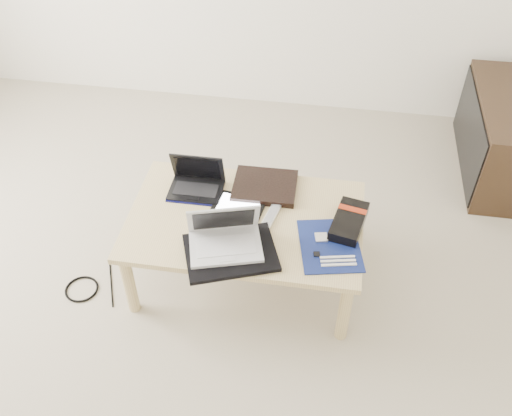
% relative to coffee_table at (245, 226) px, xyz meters
% --- Properties ---
extents(ground, '(4.00, 4.00, 0.00)m').
position_rel_coffee_table_xyz_m(ground, '(-0.40, -0.36, -0.35)').
color(ground, '#BAAF97').
rests_on(ground, ground).
extents(coffee_table, '(1.10, 0.70, 0.40)m').
position_rel_coffee_table_xyz_m(coffee_table, '(0.00, 0.00, 0.00)').
color(coffee_table, '#CBB77A').
rests_on(coffee_table, ground).
extents(media_cabinet, '(0.41, 0.90, 0.50)m').
position_rel_coffee_table_xyz_m(media_cabinet, '(1.37, 1.09, -0.10)').
color(media_cabinet, '#362516').
rests_on(media_cabinet, ground).
extents(book, '(0.31, 0.26, 0.03)m').
position_rel_coffee_table_xyz_m(book, '(0.06, 0.22, 0.06)').
color(book, black).
rests_on(book, coffee_table).
extents(netbook, '(0.26, 0.19, 0.19)m').
position_rel_coffee_table_xyz_m(netbook, '(-0.27, 0.17, 0.09)').
color(netbook, black).
rests_on(netbook, coffee_table).
extents(tablet, '(0.26, 0.21, 0.01)m').
position_rel_coffee_table_xyz_m(tablet, '(-0.04, 0.07, 0.05)').
color(tablet, black).
rests_on(tablet, coffee_table).
extents(remote, '(0.09, 0.21, 0.02)m').
position_rel_coffee_table_xyz_m(remote, '(0.12, 0.02, 0.06)').
color(remote, silver).
rests_on(remote, coffee_table).
extents(neoprene_sleeve, '(0.47, 0.41, 0.02)m').
position_rel_coffee_table_xyz_m(neoprene_sleeve, '(-0.02, -0.23, 0.06)').
color(neoprene_sleeve, black).
rests_on(neoprene_sleeve, coffee_table).
extents(white_laptop, '(0.36, 0.30, 0.21)m').
position_rel_coffee_table_xyz_m(white_laptop, '(-0.06, -0.19, 0.11)').
color(white_laptop, silver).
rests_on(white_laptop, neoprene_sleeve).
extents(motherboard, '(0.33, 0.38, 0.02)m').
position_rel_coffee_table_xyz_m(motherboard, '(0.41, -0.12, 0.05)').
color(motherboard, '#0C1D4F').
rests_on(motherboard, coffee_table).
extents(gpu_box, '(0.18, 0.29, 0.06)m').
position_rel_coffee_table_xyz_m(gpu_box, '(0.48, 0.02, 0.08)').
color(gpu_box, black).
rests_on(gpu_box, coffee_table).
extents(cable_coil, '(0.12, 0.12, 0.01)m').
position_rel_coffee_table_xyz_m(cable_coil, '(-0.11, -0.03, 0.05)').
color(cable_coil, black).
rests_on(cable_coil, coffee_table).
extents(floor_cable_coil, '(0.17, 0.17, 0.01)m').
position_rel_coffee_table_xyz_m(floor_cable_coil, '(-0.80, -0.23, -0.35)').
color(floor_cable_coil, black).
rests_on(floor_cable_coil, ground).
extents(floor_cable_trail, '(0.14, 0.32, 0.01)m').
position_rel_coffee_table_xyz_m(floor_cable_trail, '(-0.67, -0.16, -0.35)').
color(floor_cable_trail, black).
rests_on(floor_cable_trail, ground).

